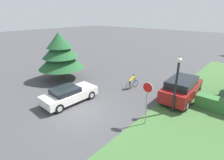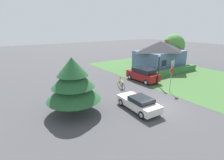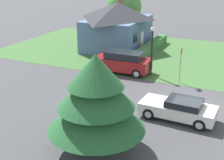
# 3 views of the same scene
# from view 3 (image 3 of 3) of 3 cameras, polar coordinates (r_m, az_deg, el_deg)

# --- Properties ---
(ground_plane) EXTENTS (140.00, 140.00, 0.00)m
(ground_plane) POSITION_cam_3_polar(r_m,az_deg,el_deg) (20.84, 14.32, -4.72)
(ground_plane) COLOR #424244
(grass_verge_right) EXTENTS (16.00, 36.00, 0.01)m
(grass_verge_right) POSITION_cam_3_polar(r_m,az_deg,el_deg) (32.13, 11.26, 4.40)
(grass_verge_right) COLOR #3D6633
(grass_verge_right) RESTS_ON ground
(cottage_house) EXTENTS (8.93, 6.28, 5.04)m
(cottage_house) POSITION_cam_3_polar(r_m,az_deg,el_deg) (34.11, 1.03, 10.07)
(cottage_house) COLOR slate
(cottage_house) RESTS_ON ground
(hedge_row) EXTENTS (10.90, 0.90, 0.95)m
(hedge_row) POSITION_cam_3_polar(r_m,az_deg,el_deg) (32.38, 6.68, 5.65)
(hedge_row) COLOR #387038
(hedge_row) RESTS_ON ground
(sedan_left_lane) EXTENTS (2.03, 4.44, 1.31)m
(sedan_left_lane) POSITION_cam_3_polar(r_m,az_deg,el_deg) (18.75, 12.09, -5.18)
(sedan_left_lane) COLOR silver
(sedan_left_lane) RESTS_ON ground
(cyclist) EXTENTS (0.44, 1.71, 1.45)m
(cyclist) POSITION_cam_3_polar(r_m,az_deg,el_deg) (22.28, -0.54, -0.46)
(cyclist) COLOR black
(cyclist) RESTS_ON ground
(parked_suv_right) EXTENTS (2.21, 4.73, 1.84)m
(parked_suv_right) POSITION_cam_3_polar(r_m,az_deg,el_deg) (26.23, 2.00, 3.35)
(parked_suv_right) COLOR maroon
(parked_suv_right) RESTS_ON ground
(stop_sign) EXTENTS (0.64, 0.07, 2.86)m
(stop_sign) POSITION_cam_3_polar(r_m,az_deg,el_deg) (24.16, 12.48, 3.91)
(stop_sign) COLOR gray
(stop_sign) RESTS_ON ground
(street_lamp) EXTENTS (0.34, 0.34, 4.08)m
(street_lamp) POSITION_cam_3_polar(r_m,az_deg,el_deg) (25.33, 7.33, 6.37)
(street_lamp) COLOR black
(street_lamp) RESTS_ON ground
(conifer_tall_near) EXTENTS (4.67, 4.67, 4.94)m
(conifer_tall_near) POSITION_cam_3_polar(r_m,az_deg,el_deg) (14.39, -2.92, -3.30)
(conifer_tall_near) COLOR #4C3823
(conifer_tall_near) RESTS_ON ground
(deciduous_tree_right) EXTENTS (4.25, 4.25, 5.97)m
(deciduous_tree_right) POSITION_cam_3_polar(r_m,az_deg,el_deg) (39.94, 2.26, 13.29)
(deciduous_tree_right) COLOR #4C3823
(deciduous_tree_right) RESTS_ON ground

